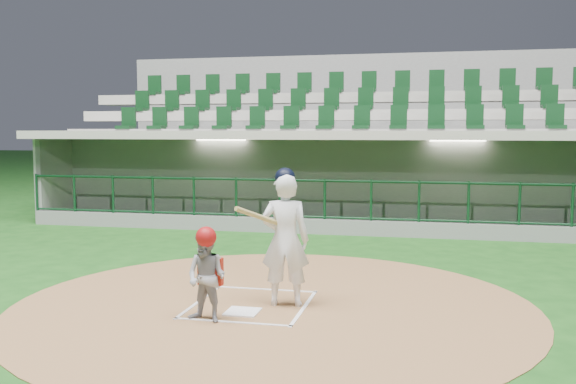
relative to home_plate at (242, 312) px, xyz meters
name	(u,v)px	position (x,y,z in m)	size (l,w,h in m)	color
ground	(257,300)	(0.00, 0.70, -0.02)	(120.00, 120.00, 0.00)	#154513
dirt_circle	(274,304)	(0.30, 0.50, -0.02)	(7.20, 7.20, 0.01)	brown
home_plate	(242,312)	(0.00, 0.00, 0.00)	(0.43, 0.43, 0.02)	white
batter_box_chalk	(251,304)	(0.00, 0.40, 0.00)	(1.55, 1.80, 0.01)	silver
dugout_structure	(336,186)	(-0.02, 8.53, 0.94)	(16.40, 3.70, 3.00)	slate
seating_deck	(351,163)	(0.00, 11.61, 1.40)	(17.00, 6.72, 5.15)	gray
batter	(285,237)	(0.47, 0.48, 0.93)	(0.90, 0.90, 1.90)	white
catcher	(207,275)	(-0.32, -0.46, 0.59)	(0.63, 0.54, 1.21)	#95959A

